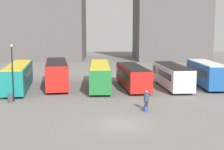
{
  "coord_description": "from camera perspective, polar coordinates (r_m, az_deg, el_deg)",
  "views": [
    {
      "loc": [
        -1.15,
        -23.25,
        7.25
      ],
      "look_at": [
        -0.44,
        10.13,
        2.38
      ],
      "focal_mm": 50.0,
      "sensor_mm": 36.0,
      "label": 1
    }
  ],
  "objects": [
    {
      "name": "trash_bin",
      "position": [
        32.87,
        -18.09,
        -4.1
      ],
      "size": [
        0.52,
        0.52,
        0.85
      ],
      "color": "#47474C",
      "rests_on": "ground_plane"
    },
    {
      "name": "bus_3",
      "position": [
        39.1,
        3.74,
        -0.16
      ],
      "size": [
        3.71,
        10.51,
        2.77
      ],
      "rotation": [
        0.0,
        0.0,
        1.68
      ],
      "color": "red",
      "rests_on": "ground_plane"
    },
    {
      "name": "traveler",
      "position": [
        28.37,
        6.31,
        -4.28
      ],
      "size": [
        0.58,
        0.58,
        1.84
      ],
      "rotation": [
        0.0,
        0.0,
        1.82
      ],
      "color": "#4C3828",
      "rests_on": "ground_plane"
    },
    {
      "name": "lamp_post_1",
      "position": [
        32.86,
        -17.74,
        1.18
      ],
      "size": [
        0.28,
        0.28,
        5.79
      ],
      "color": "black",
      "rests_on": "ground_plane"
    },
    {
      "name": "building_block_left",
      "position": [
        79.57,
        -13.11,
        10.99
      ],
      "size": [
        21.71,
        15.87,
        22.55
      ],
      "color": "#5B5656",
      "rests_on": "ground_plane"
    },
    {
      "name": "bus_0",
      "position": [
        40.06,
        -16.69,
        -0.07
      ],
      "size": [
        4.18,
        12.5,
        3.04
      ],
      "rotation": [
        0.0,
        0.0,
        1.72
      ],
      "color": "#19847F",
      "rests_on": "ground_plane"
    },
    {
      "name": "bus_2",
      "position": [
        39.29,
        -2.23,
        0.1
      ],
      "size": [
        2.73,
        12.09,
        3.02
      ],
      "rotation": [
        0.0,
        0.0,
        1.6
      ],
      "color": "#237A38",
      "rests_on": "ground_plane"
    },
    {
      "name": "suitcase",
      "position": [
        28.07,
        6.15,
        -6.17
      ],
      "size": [
        0.34,
        0.44,
        0.74
      ],
      "rotation": [
        0.0,
        0.0,
        1.82
      ],
      "color": "#334CB2",
      "rests_on": "ground_plane"
    },
    {
      "name": "bus_5",
      "position": [
        41.84,
        16.86,
        0.31
      ],
      "size": [
        2.65,
        9.74,
        3.12
      ],
      "rotation": [
        0.0,
        0.0,
        1.58
      ],
      "color": "#1E56A3",
      "rests_on": "ground_plane"
    },
    {
      "name": "bus_4",
      "position": [
        39.9,
        10.86,
        -0.05
      ],
      "size": [
        3.27,
        10.43,
        2.86
      ],
      "rotation": [
        0.0,
        0.0,
        1.64
      ],
      "color": "silver",
      "rests_on": "ground_plane"
    },
    {
      "name": "ground_plane",
      "position": [
        24.38,
        1.55,
        -9.01
      ],
      "size": [
        160.0,
        160.0,
        0.0
      ],
      "primitive_type": "plane",
      "color": "slate"
    },
    {
      "name": "bus_1",
      "position": [
        40.38,
        -10.1,
        0.41
      ],
      "size": [
        4.31,
        11.01,
        3.31
      ],
      "rotation": [
        0.0,
        0.0,
        1.73
      ],
      "color": "red",
      "rests_on": "ground_plane"
    }
  ]
}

